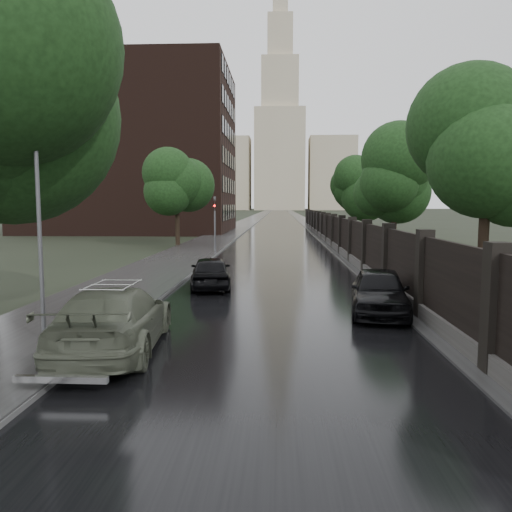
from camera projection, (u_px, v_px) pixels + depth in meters
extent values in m
plane|color=black|center=(266.00, 371.00, 10.31)|extent=(800.00, 800.00, 0.00)
cube|color=black|center=(279.00, 213.00, 199.09)|extent=(8.00, 420.00, 0.02)
cube|color=#2D2D2D|center=(264.00, 213.00, 199.36)|extent=(4.00, 420.00, 0.16)
cube|color=#2D2D2D|center=(293.00, 213.00, 198.82)|extent=(3.00, 420.00, 0.08)
cube|color=#383533|center=(331.00, 243.00, 41.86)|extent=(0.40, 75.00, 0.50)
cube|color=black|center=(331.00, 228.00, 41.74)|extent=(0.15, 75.00, 2.00)
cube|color=black|center=(307.00, 218.00, 79.51)|extent=(0.45, 0.45, 2.70)
cylinder|color=black|center=(177.00, 211.00, 40.20)|extent=(0.36, 0.36, 5.85)
sphere|color=black|center=(177.00, 182.00, 39.96)|extent=(4.25, 4.25, 4.25)
cylinder|color=black|center=(484.00, 224.00, 17.62)|extent=(0.36, 0.36, 5.53)
sphere|color=black|center=(487.00, 160.00, 17.39)|extent=(4.08, 4.08, 4.08)
cylinder|color=black|center=(394.00, 215.00, 31.53)|extent=(0.36, 0.36, 5.53)
sphere|color=black|center=(395.00, 180.00, 31.30)|extent=(4.08, 4.08, 4.08)
cylinder|color=black|center=(353.00, 211.00, 49.42)|extent=(0.36, 0.36, 5.53)
sphere|color=black|center=(353.00, 189.00, 49.19)|extent=(4.08, 4.08, 4.08)
cylinder|color=#59595E|center=(40.00, 244.00, 11.80)|extent=(0.10, 0.10, 5.00)
cube|color=#59595E|center=(35.00, 135.00, 11.54)|extent=(0.25, 0.12, 0.12)
cylinder|color=#59595E|center=(215.00, 232.00, 35.20)|extent=(0.12, 0.12, 3.00)
imported|color=#59595E|center=(215.00, 204.00, 35.00)|extent=(0.16, 0.20, 1.00)
sphere|color=#FF0C0C|center=(214.00, 206.00, 34.86)|extent=(0.14, 0.14, 0.14)
cube|color=black|center=(133.00, 151.00, 61.80)|extent=(24.00, 18.00, 20.00)
cube|color=tan|center=(228.00, 174.00, 307.62)|extent=(28.00, 22.00, 44.00)
cube|color=tan|center=(332.00, 174.00, 304.59)|extent=(28.00, 22.00, 44.00)
cube|color=tan|center=(280.00, 161.00, 305.28)|extent=(30.00, 30.00, 60.00)
cube|color=tan|center=(280.00, 94.00, 301.16)|extent=(22.00, 22.00, 40.00)
cube|color=tan|center=(280.00, 42.00, 298.07)|extent=(15.00, 15.00, 30.00)
cube|color=tan|center=(280.00, 4.00, 295.80)|extent=(9.00, 9.00, 18.00)
imported|color=#4F5544|center=(114.00, 319.00, 11.66)|extent=(2.60, 5.46, 1.54)
imported|color=black|center=(211.00, 272.00, 20.45)|extent=(2.12, 4.15, 1.35)
imported|color=black|center=(379.00, 291.00, 15.63)|extent=(2.28, 4.45, 1.45)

